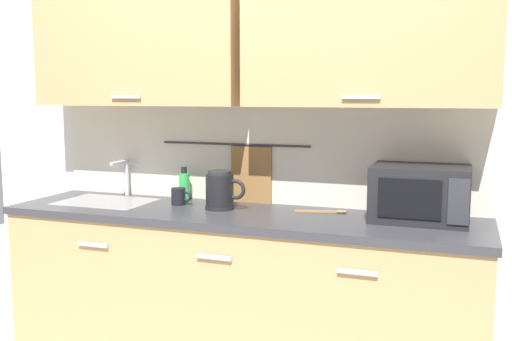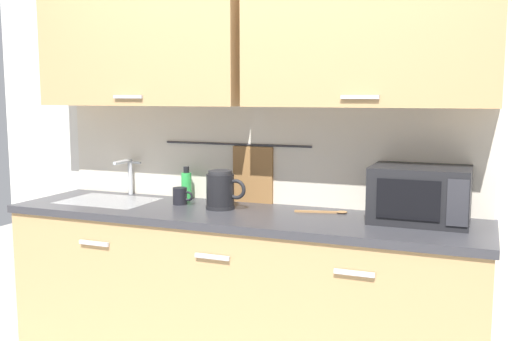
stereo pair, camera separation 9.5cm
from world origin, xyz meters
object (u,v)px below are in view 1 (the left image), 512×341
object	(u,v)px
microwave	(420,193)
wooden_spoon	(327,211)
electric_kettle	(220,190)
dish_soap_bottle	(184,186)
mug_near_sink	(179,196)

from	to	relation	value
microwave	wooden_spoon	xyz separation A→B (m)	(-0.47, 0.04, -0.13)
microwave	electric_kettle	size ratio (longest dim) A/B	2.03
electric_kettle	microwave	bearing A→B (deg)	3.54
microwave	dish_soap_bottle	xyz separation A→B (m)	(-1.33, 0.10, -0.05)
dish_soap_bottle	mug_near_sink	distance (m)	0.15
microwave	electric_kettle	bearing A→B (deg)	-176.46
electric_kettle	wooden_spoon	distance (m)	0.58
microwave	dish_soap_bottle	world-z (taller)	microwave
mug_near_sink	dish_soap_bottle	bearing A→B (deg)	104.46
electric_kettle	dish_soap_bottle	bearing A→B (deg)	151.11
microwave	mug_near_sink	world-z (taller)	microwave
microwave	electric_kettle	xyz separation A→B (m)	(-1.03, -0.06, -0.03)
dish_soap_bottle	mug_near_sink	world-z (taller)	dish_soap_bottle
microwave	electric_kettle	distance (m)	1.03
wooden_spoon	microwave	bearing A→B (deg)	-4.94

